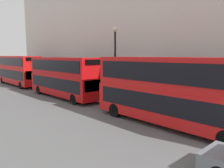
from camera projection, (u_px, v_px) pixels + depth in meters
name	position (u px, v px, depth m)	size (l,w,h in m)	color
bus_leading	(171.00, 89.00, 13.74)	(2.59, 10.98, 4.39)	red
bus_second_in_queue	(64.00, 76.00, 23.21)	(2.59, 10.56, 4.28)	#B20C0F
bus_third_in_queue	(18.00, 69.00, 32.81)	(2.59, 11.23, 4.39)	red
street_lamp	(115.00, 57.00, 20.26)	(0.44, 0.44, 7.08)	black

